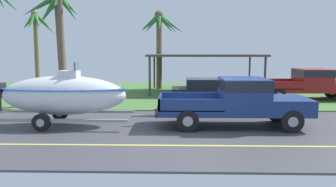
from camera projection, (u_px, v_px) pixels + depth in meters
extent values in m
cube|color=#424247|center=(197.00, 132.00, 11.76)|extent=(36.00, 8.00, 0.06)
cube|color=#477538|center=(187.00, 93.00, 22.66)|extent=(36.00, 14.00, 0.11)
cube|color=#DBCC4C|center=(201.00, 145.00, 9.97)|extent=(34.20, 0.12, 0.01)
cube|color=navy|center=(233.00, 110.00, 12.49)|extent=(5.60, 2.04, 0.22)
cube|color=navy|center=(286.00, 102.00, 12.40)|extent=(1.57, 2.04, 0.38)
cube|color=navy|center=(243.00, 93.00, 12.40)|extent=(1.68, 2.04, 1.11)
cube|color=black|center=(244.00, 84.00, 12.36)|extent=(1.70, 2.06, 0.38)
cube|color=#112047|center=(190.00, 106.00, 12.52)|extent=(2.35, 2.04, 0.04)
cube|color=navy|center=(189.00, 98.00, 13.46)|extent=(2.35, 0.08, 0.45)
cube|color=navy|center=(191.00, 105.00, 11.52)|extent=(2.35, 0.08, 0.45)
cube|color=navy|center=(160.00, 101.00, 12.52)|extent=(0.08, 2.04, 0.45)
cube|color=#333338|center=(158.00, 111.00, 12.57)|extent=(0.12, 1.84, 0.16)
sphere|color=#B2B2B7|center=(155.00, 110.00, 12.57)|extent=(0.10, 0.10, 0.10)
cylinder|color=black|center=(276.00, 112.00, 13.37)|extent=(0.80, 0.28, 0.80)
cylinder|color=#9E9EA3|center=(276.00, 112.00, 13.37)|extent=(0.36, 0.29, 0.36)
cylinder|color=black|center=(292.00, 121.00, 11.57)|extent=(0.80, 0.28, 0.80)
cylinder|color=#9E9EA3|center=(292.00, 121.00, 11.57)|extent=(0.36, 0.29, 0.36)
cylinder|color=black|center=(186.00, 111.00, 13.47)|extent=(0.80, 0.28, 0.80)
cylinder|color=#9E9EA3|center=(186.00, 111.00, 13.47)|extent=(0.36, 0.29, 0.36)
cylinder|color=black|center=(188.00, 121.00, 11.67)|extent=(0.80, 0.28, 0.80)
cylinder|color=#9E9EA3|center=(188.00, 121.00, 11.67)|extent=(0.36, 0.29, 0.36)
cube|color=gray|center=(143.00, 116.00, 12.61)|extent=(0.90, 0.10, 0.08)
cube|color=gray|center=(72.00, 111.00, 13.58)|extent=(5.20, 0.12, 0.10)
cube|color=gray|center=(56.00, 120.00, 11.80)|extent=(5.20, 0.12, 0.10)
cylinder|color=black|center=(60.00, 112.00, 13.66)|extent=(0.64, 0.22, 0.64)
cylinder|color=#9E9EA3|center=(60.00, 112.00, 13.66)|extent=(0.29, 0.23, 0.29)
cylinder|color=black|center=(41.00, 122.00, 11.76)|extent=(0.64, 0.22, 0.64)
cylinder|color=#9E9EA3|center=(41.00, 122.00, 11.76)|extent=(0.29, 0.23, 0.29)
ellipsoid|color=silver|center=(64.00, 95.00, 12.59)|extent=(4.80, 1.64, 1.50)
ellipsoid|color=#1E4CA5|center=(64.00, 88.00, 12.55)|extent=(4.90, 1.67, 0.12)
cube|color=silver|center=(69.00, 79.00, 12.50)|extent=(0.70, 0.60, 0.65)
cube|color=slate|center=(77.00, 67.00, 12.43)|extent=(0.06, 0.56, 0.36)
cylinder|color=#4C4C51|center=(0.00, 101.00, 12.68)|extent=(0.12, 0.12, 0.82)
cylinder|color=silver|center=(119.00, 81.00, 12.46)|extent=(0.04, 0.04, 0.50)
cube|color=maroon|center=(305.00, 89.00, 19.25)|extent=(5.79, 2.08, 0.22)
cube|color=maroon|center=(312.00, 78.00, 19.16)|extent=(1.74, 2.08, 1.10)
cube|color=black|center=(312.00, 73.00, 19.12)|extent=(1.76, 2.10, 0.38)
cube|color=#621111|center=(276.00, 87.00, 19.28)|extent=(2.43, 2.08, 0.04)
cube|color=maroon|center=(271.00, 82.00, 20.24)|extent=(2.43, 0.08, 0.45)
cube|color=maroon|center=(281.00, 85.00, 18.27)|extent=(2.43, 0.08, 0.45)
cube|color=maroon|center=(256.00, 84.00, 19.28)|extent=(0.08, 2.08, 0.45)
cube|color=#333338|center=(254.00, 90.00, 19.34)|extent=(0.12, 1.87, 0.16)
sphere|color=#B2B2B7|center=(252.00, 89.00, 19.33)|extent=(0.10, 0.10, 0.10)
cylinder|color=black|center=(331.00, 92.00, 20.15)|extent=(0.80, 0.28, 0.80)
cylinder|color=#9E9EA3|center=(331.00, 92.00, 20.15)|extent=(0.36, 0.29, 0.36)
cylinder|color=black|center=(269.00, 91.00, 20.25)|extent=(0.80, 0.28, 0.80)
cylinder|color=#9E9EA3|center=(269.00, 91.00, 20.25)|extent=(0.36, 0.29, 0.36)
cylinder|color=black|center=(278.00, 95.00, 18.41)|extent=(0.80, 0.28, 0.80)
cylinder|color=#9E9EA3|center=(278.00, 95.00, 18.41)|extent=(0.36, 0.29, 0.36)
cube|color=black|center=(213.00, 94.00, 17.91)|extent=(4.54, 1.82, 0.70)
cube|color=black|center=(209.00, 83.00, 17.84)|extent=(2.54, 1.67, 0.50)
cylinder|color=black|center=(239.00, 96.00, 18.71)|extent=(0.66, 0.22, 0.66)
cylinder|color=#9E9EA3|center=(239.00, 96.00, 18.71)|extent=(0.30, 0.23, 0.30)
cylinder|color=black|center=(245.00, 100.00, 17.08)|extent=(0.66, 0.22, 0.66)
cylinder|color=#9E9EA3|center=(245.00, 100.00, 17.08)|extent=(0.30, 0.23, 0.30)
cylinder|color=black|center=(185.00, 96.00, 18.79)|extent=(0.66, 0.22, 0.66)
cylinder|color=#9E9EA3|center=(185.00, 96.00, 18.79)|extent=(0.30, 0.23, 0.30)
cylinder|color=black|center=(186.00, 100.00, 17.16)|extent=(0.66, 0.22, 0.66)
cylinder|color=#9E9EA3|center=(186.00, 100.00, 17.16)|extent=(0.30, 0.23, 0.30)
cylinder|color=#4C4238|center=(249.00, 73.00, 24.68)|extent=(0.14, 0.14, 2.52)
cylinder|color=#4C4238|center=(265.00, 77.00, 20.36)|extent=(0.14, 0.14, 2.52)
cylinder|color=#4C4238|center=(154.00, 73.00, 24.86)|extent=(0.14, 0.14, 2.52)
cylinder|color=#4C4238|center=(150.00, 77.00, 20.55)|extent=(0.14, 0.14, 2.52)
cube|color=#4C4742|center=(204.00, 55.00, 22.44)|extent=(7.69, 4.85, 0.14)
cylinder|color=brown|center=(159.00, 53.00, 24.45)|extent=(0.42, 0.82, 5.53)
cone|color=#2D6B2D|center=(171.00, 24.00, 24.12)|extent=(1.99, 0.45, 1.61)
cone|color=#2D6B2D|center=(166.00, 24.00, 24.78)|extent=(1.45, 1.64, 1.54)
cone|color=#2D6B2D|center=(158.00, 25.00, 24.74)|extent=(0.52, 1.41, 1.53)
cone|color=#2D6B2D|center=(150.00, 23.00, 24.76)|extent=(1.81, 1.55, 1.33)
cone|color=#2D6B2D|center=(150.00, 23.00, 24.08)|extent=(1.60, 0.61, 1.47)
cone|color=#2D6B2D|center=(152.00, 24.00, 23.79)|extent=(1.47, 1.33, 1.61)
cone|color=#2D6B2D|center=(159.00, 23.00, 23.52)|extent=(0.55, 1.63, 1.52)
cone|color=#2D6B2D|center=(168.00, 24.00, 23.64)|extent=(1.69, 1.47, 1.60)
sphere|color=brown|center=(159.00, 15.00, 24.10)|extent=(0.67, 0.67, 0.67)
cylinder|color=brown|center=(61.00, 51.00, 17.17)|extent=(0.41, 0.78, 5.75)
cone|color=#2D6B2D|center=(68.00, 5.00, 16.81)|extent=(1.24, 0.47, 1.27)
cone|color=#2D6B2D|center=(68.00, 8.00, 17.15)|extent=(1.07, 0.95, 1.43)
cone|color=#2D6B2D|center=(66.00, 5.00, 17.65)|extent=(0.55, 1.83, 1.19)
cone|color=#2D6B2D|center=(59.00, 12.00, 17.47)|extent=(0.92, 1.56, 1.82)
cone|color=#2D6B2D|center=(48.00, 3.00, 17.04)|extent=(1.60, 0.71, 1.00)
cone|color=#2D6B2D|center=(41.00, 5.00, 16.60)|extent=(1.97, 0.98, 1.39)
cone|color=#2D6B2D|center=(49.00, 9.00, 16.36)|extent=(1.17, 1.61, 1.86)
cone|color=#2D6B2D|center=(56.00, 3.00, 16.24)|extent=(0.39, 1.45, 1.20)
cone|color=#2D6B2D|center=(65.00, 3.00, 16.28)|extent=(1.44, 1.60, 1.33)
cylinder|color=brown|center=(37.00, 52.00, 24.87)|extent=(0.34, 0.44, 5.65)
cone|color=#387A38|center=(42.00, 21.00, 24.50)|extent=(1.45, 0.56, 1.32)
cone|color=#387A38|center=(46.00, 25.00, 25.02)|extent=(1.59, 1.26, 1.76)
cone|color=#387A38|center=(37.00, 21.00, 25.15)|extent=(0.63, 1.47, 1.18)
cone|color=#387A38|center=(31.00, 21.00, 25.11)|extent=(1.41, 1.43, 1.17)
cone|color=#387A38|center=(29.00, 22.00, 24.66)|extent=(1.34, 0.59, 1.36)
cone|color=#387A38|center=(29.00, 21.00, 24.20)|extent=(0.99, 1.19, 1.29)
cone|color=#387A38|center=(32.00, 21.00, 23.99)|extent=(0.44, 1.49, 1.47)
cone|color=#387A38|center=(37.00, 21.00, 24.06)|extent=(1.24, 1.47, 1.41)
sphere|color=brown|center=(35.00, 14.00, 24.51)|extent=(0.55, 0.55, 0.55)
cylinder|color=brown|center=(61.00, 28.00, 16.14)|extent=(0.24, 0.24, 8.00)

